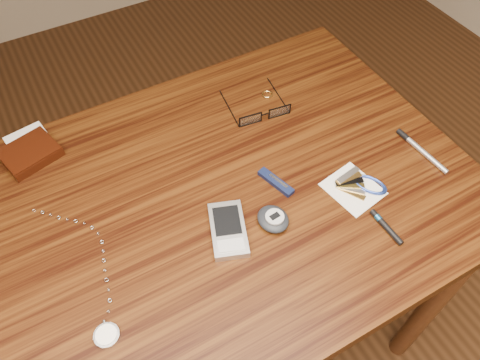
# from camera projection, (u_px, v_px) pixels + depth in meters

# --- Properties ---
(ground) EXTENTS (3.80, 3.80, 0.00)m
(ground) POSITION_uv_depth(u_px,v_px,m) (225.00, 334.00, 1.48)
(ground) COLOR #472814
(ground) RESTS_ON ground
(desk) EXTENTS (1.00, 0.70, 0.75)m
(desk) POSITION_uv_depth(u_px,v_px,m) (217.00, 225.00, 0.97)
(desk) COLOR #391C09
(desk) RESTS_ON ground
(wallet_and_card) EXTENTS (0.12, 0.15, 0.02)m
(wallet_and_card) POSITION_uv_depth(u_px,v_px,m) (30.00, 153.00, 0.94)
(wallet_and_card) COLOR black
(wallet_and_card) RESTS_ON desk
(eyeglasses) EXTENTS (0.14, 0.14, 0.03)m
(eyeglasses) POSITION_uv_depth(u_px,v_px,m) (264.00, 114.00, 1.01)
(eyeglasses) COLOR black
(eyeglasses) RESTS_ON desk
(gold_ring) EXTENTS (0.03, 0.03, 0.00)m
(gold_ring) POSITION_uv_depth(u_px,v_px,m) (267.00, 94.00, 1.06)
(gold_ring) COLOR tan
(gold_ring) RESTS_ON desk
(pocket_watch) EXTENTS (0.10, 0.31, 0.01)m
(pocket_watch) POSITION_uv_depth(u_px,v_px,m) (105.00, 328.00, 0.73)
(pocket_watch) COLOR silver
(pocket_watch) RESTS_ON desk
(pda_phone) EXTENTS (0.10, 0.13, 0.02)m
(pda_phone) POSITION_uv_depth(u_px,v_px,m) (228.00, 229.00, 0.84)
(pda_phone) COLOR #B9B9BD
(pda_phone) RESTS_ON desk
(pedometer) EXTENTS (0.06, 0.07, 0.03)m
(pedometer) POSITION_uv_depth(u_px,v_px,m) (273.00, 219.00, 0.85)
(pedometer) COLOR black
(pedometer) RESTS_ON desk
(notepad_keys) EXTENTS (0.12, 0.11, 0.01)m
(notepad_keys) POSITION_uv_depth(u_px,v_px,m) (361.00, 186.00, 0.90)
(notepad_keys) COLOR white
(notepad_keys) RESTS_ON desk
(pocket_knife) EXTENTS (0.04, 0.08, 0.01)m
(pocket_knife) POSITION_uv_depth(u_px,v_px,m) (276.00, 182.00, 0.91)
(pocket_knife) COLOR #101A35
(pocket_knife) RESTS_ON desk
(silver_pen) EXTENTS (0.02, 0.14, 0.01)m
(silver_pen) POSITION_uv_depth(u_px,v_px,m) (418.00, 147.00, 0.96)
(silver_pen) COLOR silver
(silver_pen) RESTS_ON desk
(black_blue_pen) EXTENTS (0.01, 0.08, 0.01)m
(black_blue_pen) POSITION_uv_depth(u_px,v_px,m) (385.00, 226.00, 0.84)
(black_blue_pen) COLOR black
(black_blue_pen) RESTS_ON desk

